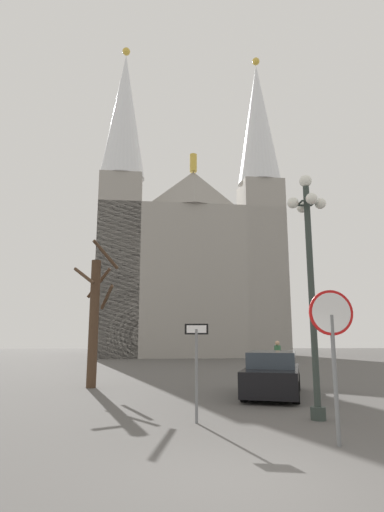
# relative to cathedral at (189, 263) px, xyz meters

# --- Properties ---
(ground_plane) EXTENTS (120.00, 120.00, 0.00)m
(ground_plane) POSITION_rel_cathedral_xyz_m (-1.03, -36.28, -9.38)
(ground_plane) COLOR #514F4C
(cathedral) EXTENTS (18.51, 13.65, 31.42)m
(cathedral) POSITION_rel_cathedral_xyz_m (0.00, 0.00, 0.00)
(cathedral) COLOR gray
(cathedral) RESTS_ON ground
(stop_sign) EXTENTS (0.87, 0.08, 2.84)m
(stop_sign) POSITION_rel_cathedral_xyz_m (0.90, -34.43, -7.36)
(stop_sign) COLOR slate
(stop_sign) RESTS_ON ground
(one_way_arrow_sign) EXTENTS (0.56, 0.14, 2.25)m
(one_way_arrow_sign) POSITION_rel_cathedral_xyz_m (-1.54, -32.27, -7.97)
(one_way_arrow_sign) COLOR slate
(one_way_arrow_sign) RESTS_ON ground
(street_lamp) EXTENTS (1.03, 1.03, 6.15)m
(street_lamp) POSITION_rel_cathedral_xyz_m (1.38, -32.09, -5.69)
(street_lamp) COLOR #2D3833
(street_lamp) RESTS_ON ground
(bare_tree) EXTENTS (1.81, 1.68, 5.66)m
(bare_tree) POSITION_rel_cathedral_xyz_m (-5.10, -25.50, -6.67)
(bare_tree) COLOR #473323
(bare_tree) RESTS_ON ground
(parked_car_near_black) EXTENTS (2.98, 4.71, 1.43)m
(parked_car_near_black) POSITION_rel_cathedral_xyz_m (1.34, -28.00, -8.70)
(parked_car_near_black) COLOR black
(parked_car_near_black) RESTS_ON ground
(pedestrian_walking) EXTENTS (0.32, 0.32, 1.72)m
(pedestrian_walking) POSITION_rel_cathedral_xyz_m (3.25, -21.59, -8.33)
(pedestrian_walking) COLOR navy
(pedestrian_walking) RESTS_ON ground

